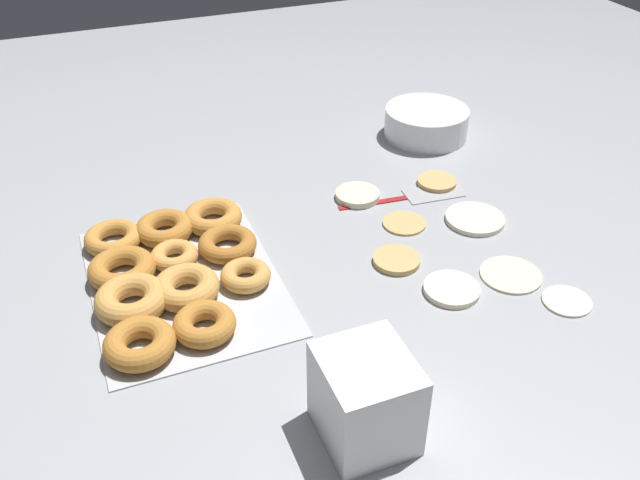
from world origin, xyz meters
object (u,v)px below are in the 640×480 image
(batter_bowl, at_px, (426,123))
(spatula, at_px, (420,195))
(pancake_6, at_px, (452,289))
(pancake_4, at_px, (475,219))
(pancake_5, at_px, (437,182))
(pancake_3, at_px, (357,195))
(pancake_0, at_px, (511,274))
(donut_tray, at_px, (172,272))
(pancake_2, at_px, (404,222))
(pancake_7, at_px, (567,300))
(pancake_1, at_px, (397,260))
(container_stack, at_px, (366,399))

(batter_bowl, bearing_deg, spatula, -30.85)
(pancake_6, bearing_deg, batter_bowl, 155.37)
(pancake_4, bearing_deg, pancake_5, 179.24)
(pancake_3, bearing_deg, batter_bowl, 126.65)
(pancake_0, distance_m, batter_bowl, 0.55)
(pancake_4, distance_m, batter_bowl, 0.37)
(pancake_5, distance_m, donut_tray, 0.60)
(pancake_2, relative_size, batter_bowl, 0.43)
(pancake_7, relative_size, spatula, 0.30)
(pancake_0, height_order, pancake_7, same)
(pancake_6, distance_m, spatula, 0.31)
(pancake_5, height_order, spatula, pancake_5)
(pancake_0, bearing_deg, pancake_6, -90.35)
(pancake_1, distance_m, pancake_7, 0.29)
(pancake_1, height_order, spatula, pancake_1)
(donut_tray, bearing_deg, container_stack, 22.11)
(pancake_4, bearing_deg, container_stack, -47.26)
(pancake_3, height_order, spatula, pancake_3)
(pancake_1, relative_size, pancake_7, 1.05)
(container_stack, bearing_deg, pancake_6, 129.14)
(pancake_4, height_order, container_stack, container_stack)
(pancake_3, xyz_separation_m, pancake_4, (0.16, 0.18, -0.00))
(pancake_2, relative_size, pancake_6, 0.88)
(pancake_2, height_order, pancake_3, pancake_3)
(pancake_3, height_order, donut_tray, donut_tray)
(pancake_2, height_order, pancake_5, pancake_5)
(pancake_6, bearing_deg, pancake_5, 154.17)
(pancake_5, distance_m, pancake_6, 0.36)
(container_stack, bearing_deg, pancake_5, 142.04)
(pancake_7, bearing_deg, donut_tray, -116.64)
(pancake_3, bearing_deg, pancake_0, 22.90)
(pancake_6, xyz_separation_m, donut_tray, (-0.20, -0.43, 0.01))
(container_stack, bearing_deg, pancake_1, 146.47)
(pancake_1, relative_size, pancake_5, 1.03)
(pancake_4, height_order, pancake_6, same)
(pancake_1, relative_size, pancake_2, 1.01)
(container_stack, xyz_separation_m, spatula, (-0.50, 0.36, -0.06))
(pancake_3, distance_m, container_stack, 0.60)
(pancake_0, xyz_separation_m, donut_tray, (-0.20, -0.55, 0.01))
(pancake_0, height_order, pancake_1, pancake_1)
(pancake_5, relative_size, donut_tray, 0.20)
(pancake_7, height_order, container_stack, container_stack)
(pancake_0, height_order, pancake_2, same)
(pancake_0, bearing_deg, pancake_4, 168.24)
(pancake_3, distance_m, pancake_6, 0.33)
(pancake_4, height_order, pancake_7, pancake_4)
(pancake_2, bearing_deg, pancake_4, 72.78)
(pancake_6, distance_m, container_stack, 0.34)
(pancake_3, bearing_deg, pancake_4, 47.42)
(pancake_5, height_order, pancake_7, pancake_5)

